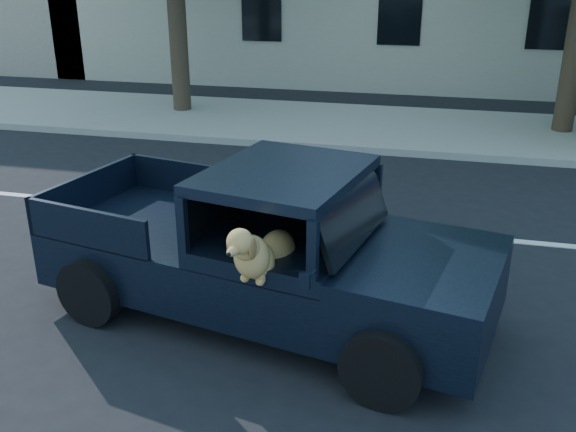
# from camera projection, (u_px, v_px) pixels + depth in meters

# --- Properties ---
(ground) EXTENTS (120.00, 120.00, 0.00)m
(ground) POSITION_uv_depth(u_px,v_px,m) (188.00, 338.00, 6.73)
(ground) COLOR black
(ground) RESTS_ON ground
(far_sidewalk) EXTENTS (60.00, 4.00, 0.15)m
(far_sidewalk) POSITION_uv_depth(u_px,v_px,m) (336.00, 125.00, 14.99)
(far_sidewalk) COLOR gray
(far_sidewalk) RESTS_ON ground
(lane_stripes) EXTENTS (21.60, 0.14, 0.01)m
(lane_stripes) POSITION_uv_depth(u_px,v_px,m) (404.00, 231.00, 9.35)
(lane_stripes) COLOR silver
(lane_stripes) RESTS_ON ground
(pickup_truck) EXTENTS (5.12, 2.94, 1.73)m
(pickup_truck) POSITION_uv_depth(u_px,v_px,m) (258.00, 266.00, 6.98)
(pickup_truck) COLOR black
(pickup_truck) RESTS_ON ground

